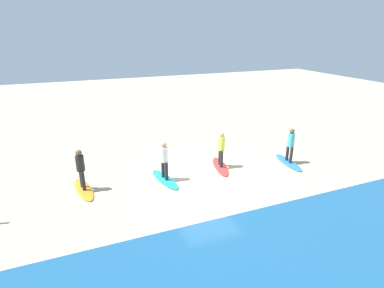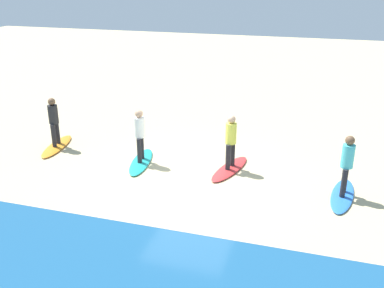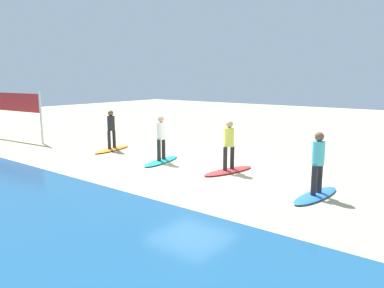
% 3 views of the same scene
% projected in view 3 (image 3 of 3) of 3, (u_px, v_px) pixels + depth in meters
% --- Properties ---
extents(ground_plane, '(60.00, 60.00, 0.00)m').
position_uv_depth(ground_plane, '(191.00, 171.00, 12.38)').
color(ground_plane, '#CCB789').
extents(surfboard_blue, '(0.80, 2.15, 0.09)m').
position_uv_depth(surfboard_blue, '(316.00, 195.00, 9.73)').
color(surfboard_blue, blue).
rests_on(surfboard_blue, ground).
extents(surfer_blue, '(0.32, 0.46, 1.64)m').
position_uv_depth(surfer_blue, '(318.00, 159.00, 9.56)').
color(surfer_blue, '#232328').
rests_on(surfer_blue, surfboard_blue).
extents(surfboard_red, '(1.04, 2.17, 0.09)m').
position_uv_depth(surfboard_red, '(228.00, 171.00, 12.30)').
color(surfboard_red, red).
rests_on(surfboard_red, ground).
extents(surfer_red, '(0.32, 0.45, 1.64)m').
position_uv_depth(surfer_red, '(229.00, 141.00, 12.12)').
color(surfer_red, '#232328').
rests_on(surfer_red, surfboard_red).
extents(surfboard_teal, '(0.92, 2.17, 0.09)m').
position_uv_depth(surfboard_teal, '(161.00, 161.00, 13.75)').
color(surfboard_teal, teal).
rests_on(surfboard_teal, ground).
extents(surfer_teal, '(0.32, 0.45, 1.64)m').
position_uv_depth(surfer_teal, '(161.00, 135.00, 13.57)').
color(surfer_teal, '#232328').
rests_on(surfer_teal, surfboard_teal).
extents(surfboard_orange, '(0.90, 2.16, 0.09)m').
position_uv_depth(surfboard_orange, '(112.00, 149.00, 16.00)').
color(surfboard_orange, orange).
rests_on(surfboard_orange, ground).
extents(surfer_orange, '(0.32, 0.46, 1.64)m').
position_uv_depth(surfer_orange, '(111.00, 126.00, 15.83)').
color(surfer_orange, '#232328').
rests_on(surfer_orange, surfboard_orange).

